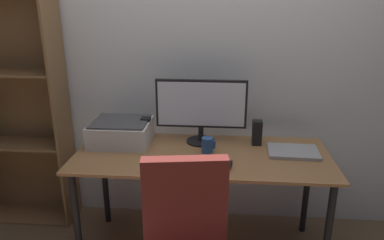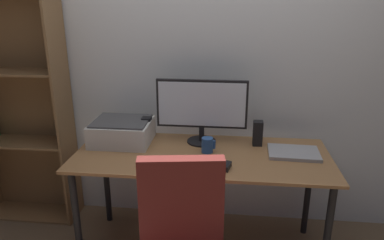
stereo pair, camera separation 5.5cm
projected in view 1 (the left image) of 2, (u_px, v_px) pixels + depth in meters
name	position (u px, v px, depth m)	size (l,w,h in m)	color
back_wall	(207.00, 55.00, 2.63)	(6.40, 0.10, 2.60)	silver
desk	(202.00, 165.00, 2.35)	(1.64, 0.68, 0.74)	olive
monitor	(201.00, 107.00, 2.43)	(0.61, 0.20, 0.44)	black
keyboard	(191.00, 165.00, 2.15)	(0.29, 0.11, 0.02)	black
mouse	(226.00, 166.00, 2.12)	(0.06, 0.10, 0.03)	black
coffee_mug	(207.00, 145.00, 2.34)	(0.09, 0.07, 0.10)	#285193
laptop	(293.00, 152.00, 2.33)	(0.32, 0.23, 0.02)	#99999E
speaker_left	(146.00, 129.00, 2.51)	(0.06, 0.07, 0.17)	black
speaker_right	(257.00, 133.00, 2.45)	(0.06, 0.07, 0.17)	black
printer	(121.00, 132.00, 2.48)	(0.40, 0.34, 0.16)	silver
paper_sheet	(161.00, 167.00, 2.14)	(0.21, 0.30, 0.00)	white
bookshelf	(16.00, 109.00, 2.71)	(0.74, 0.28, 1.82)	brown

